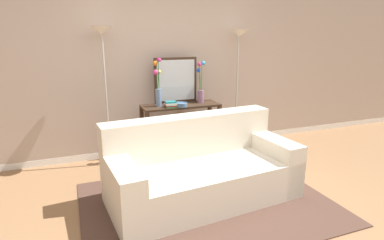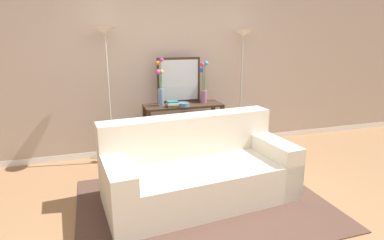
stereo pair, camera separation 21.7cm
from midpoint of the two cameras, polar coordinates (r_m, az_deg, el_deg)
ground_plane at (r=3.23m, az=4.33°, el=-18.11°), size 16.00×16.00×0.02m
back_wall at (r=4.77m, az=-5.22°, el=11.65°), size 12.00×0.15×2.96m
area_rug at (r=3.52m, az=3.85°, el=-14.75°), size 2.58×1.92×0.01m
couch at (r=3.51m, az=2.87°, el=-9.21°), size 2.09×1.11×0.88m
console_table at (r=4.60m, az=-0.22°, el=-0.21°), size 1.12×0.40×0.79m
floor_lamp_left at (r=4.34m, az=-13.74°, el=10.75°), size 0.28×0.28×1.86m
floor_lamp_right at (r=4.89m, az=10.30°, el=11.10°), size 0.28×0.28×1.83m
wall_mirror at (r=4.64m, az=-1.03°, el=7.17°), size 0.64×0.02×0.65m
vase_tall_flowers at (r=4.42m, az=-4.33°, el=6.30°), size 0.12×0.10×0.66m
vase_short_flowers at (r=4.63m, az=3.44°, el=5.72°), size 0.12×0.10×0.60m
fruit_bowl at (r=4.40m, az=-0.18°, el=2.81°), size 0.17×0.17×0.06m
book_stack at (r=4.38m, az=-2.01°, el=2.84°), size 0.19×0.17×0.08m
book_row_under_console at (r=4.68m, az=-3.27°, el=-6.25°), size 0.38×0.18×0.12m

